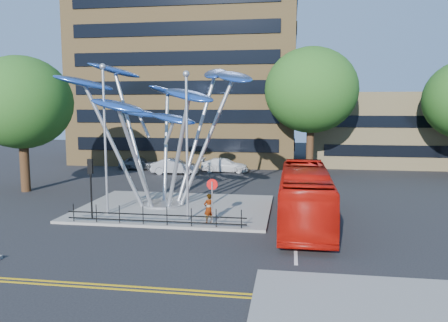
% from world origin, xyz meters
% --- Properties ---
extents(ground, '(120.00, 120.00, 0.00)m').
position_xyz_m(ground, '(0.00, 0.00, 0.00)').
color(ground, black).
rests_on(ground, ground).
extents(traffic_island, '(12.00, 9.00, 0.15)m').
position_xyz_m(traffic_island, '(-1.00, 6.00, 0.07)').
color(traffic_island, slate).
rests_on(traffic_island, ground).
extents(pavement_right, '(12.00, 6.00, 0.15)m').
position_xyz_m(pavement_right, '(11.00, -7.00, 0.07)').
color(pavement_right, slate).
rests_on(pavement_right, ground).
extents(double_yellow_near, '(40.00, 0.12, 0.01)m').
position_xyz_m(double_yellow_near, '(0.00, -6.00, 0.01)').
color(double_yellow_near, gold).
rests_on(double_yellow_near, ground).
extents(double_yellow_far, '(40.00, 0.12, 0.01)m').
position_xyz_m(double_yellow_far, '(0.00, -6.30, 0.01)').
color(double_yellow_far, gold).
rests_on(double_yellow_far, ground).
extents(brick_tower, '(25.00, 15.00, 30.00)m').
position_xyz_m(brick_tower, '(-6.00, 32.00, 15.00)').
color(brick_tower, olive).
rests_on(brick_tower, ground).
extents(low_building_near, '(15.00, 8.00, 8.00)m').
position_xyz_m(low_building_near, '(16.00, 30.00, 4.00)').
color(low_building_near, tan).
rests_on(low_building_near, ground).
extents(tree_right, '(8.80, 8.80, 12.11)m').
position_xyz_m(tree_right, '(8.00, 22.00, 8.04)').
color(tree_right, black).
rests_on(tree_right, ground).
extents(tree_left, '(7.60, 7.60, 10.32)m').
position_xyz_m(tree_left, '(-14.00, 10.00, 6.79)').
color(tree_left, black).
rests_on(tree_left, ground).
extents(leaf_sculpture, '(12.72, 9.54, 9.51)m').
position_xyz_m(leaf_sculpture, '(-2.07, 6.68, 6.87)').
color(leaf_sculpture, '#9EA0A5').
rests_on(leaf_sculpture, traffic_island).
extents(street_lamp_left, '(0.36, 0.36, 8.80)m').
position_xyz_m(street_lamp_left, '(-4.50, 3.50, 5.36)').
color(street_lamp_left, '#9EA0A5').
rests_on(street_lamp_left, traffic_island).
extents(street_lamp_right, '(0.36, 0.36, 8.30)m').
position_xyz_m(street_lamp_right, '(0.50, 3.00, 5.09)').
color(street_lamp_right, '#9EA0A5').
rests_on(street_lamp_right, traffic_island).
extents(traffic_light_island, '(0.28, 0.18, 3.42)m').
position_xyz_m(traffic_light_island, '(-5.00, 2.50, 2.61)').
color(traffic_light_island, black).
rests_on(traffic_light_island, traffic_island).
extents(no_entry_sign_island, '(0.60, 0.10, 2.45)m').
position_xyz_m(no_entry_sign_island, '(2.00, 2.52, 1.82)').
color(no_entry_sign_island, '#9EA0A5').
rests_on(no_entry_sign_island, traffic_island).
extents(pedestrian_railing_front, '(10.00, 0.06, 1.00)m').
position_xyz_m(pedestrian_railing_front, '(-1.00, 1.70, 0.55)').
color(pedestrian_railing_front, black).
rests_on(pedestrian_railing_front, traffic_island).
extents(red_bus, '(2.72, 11.35, 3.16)m').
position_xyz_m(red_bus, '(7.02, 3.77, 1.58)').
color(red_bus, '#B51008').
rests_on(red_bus, ground).
extents(pedestrian, '(0.71, 0.69, 1.64)m').
position_xyz_m(pedestrian, '(1.81, 2.50, 0.97)').
color(pedestrian, gray).
rests_on(pedestrian, traffic_island).
extents(parked_car_left, '(4.19, 2.05, 1.38)m').
position_xyz_m(parked_car_left, '(-9.40, 22.48, 0.69)').
color(parked_car_left, '#43464B').
rests_on(parked_car_left, ground).
extents(parked_car_mid, '(4.71, 2.06, 1.51)m').
position_xyz_m(parked_car_mid, '(-4.90, 20.20, 0.75)').
color(parked_car_mid, '#B0B1B8').
rests_on(parked_car_mid, ground).
extents(parked_car_right, '(4.79, 2.01, 1.38)m').
position_xyz_m(parked_car_right, '(-0.34, 22.32, 0.69)').
color(parked_car_right, silver).
rests_on(parked_car_right, ground).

